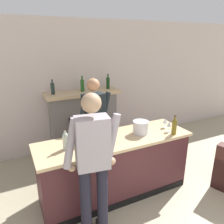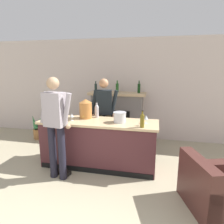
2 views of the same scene
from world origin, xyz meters
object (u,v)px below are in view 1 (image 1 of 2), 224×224
at_px(ice_bucket_steel, 141,127).
at_px(wine_glass_front_right, 165,121).
at_px(wine_bottle_rose_blush, 174,126).
at_px(wine_glass_near_bucket, 85,141).
at_px(fireplace_stone, 84,121).
at_px(wine_bottle_merlot_tall, 66,140).
at_px(copper_dispenser, 91,126).
at_px(person_bartender, 94,123).
at_px(wine_glass_front_left, 169,125).
at_px(wine_bottle_chardonnay_pale, 101,124).
at_px(person_customer, 93,164).

xyz_separation_m(ice_bucket_steel, wine_glass_front_right, (0.50, 0.03, 0.01)).
distance_m(wine_bottle_rose_blush, wine_glass_near_bucket, 1.39).
height_order(fireplace_stone, ice_bucket_steel, fireplace_stone).
xyz_separation_m(ice_bucket_steel, wine_bottle_merlot_tall, (-1.17, 0.00, 0.03)).
distance_m(copper_dispenser, wine_glass_near_bucket, 0.34).
bearing_deg(copper_dispenser, person_bartender, 64.13).
relative_size(person_bartender, ice_bucket_steel, 6.98).
bearing_deg(wine_glass_front_left, wine_bottle_chardonnay_pale, 157.42).
height_order(person_customer, wine_glass_front_right, person_customer).
bearing_deg(fireplace_stone, wine_bottle_chardonnay_pale, -96.96).
distance_m(copper_dispenser, ice_bucket_steel, 0.77).
xyz_separation_m(person_customer, wine_bottle_chardonnay_pale, (0.48, 0.87, 0.08)).
bearing_deg(wine_bottle_rose_blush, ice_bucket_steel, 151.02).
bearing_deg(wine_glass_front_left, copper_dispenser, 165.68).
xyz_separation_m(wine_bottle_merlot_tall, wine_bottle_rose_blush, (1.61, -0.25, 0.01)).
bearing_deg(wine_glass_front_right, wine_glass_near_bucket, -175.09).
distance_m(person_bartender, wine_glass_front_right, 1.19).
bearing_deg(wine_bottle_rose_blush, copper_dispenser, 160.83).
height_order(person_bartender, wine_glass_front_left, person_bartender).
bearing_deg(wine_bottle_rose_blush, person_bartender, 135.25).
bearing_deg(ice_bucket_steel, wine_bottle_chardonnay_pale, 153.22).
distance_m(wine_glass_front_right, wine_glass_front_left, 0.17).
distance_m(copper_dispenser, wine_bottle_merlot_tall, 0.46).
distance_m(person_customer, wine_bottle_chardonnay_pale, 1.00).
xyz_separation_m(person_bartender, wine_bottle_chardonnay_pale, (-0.04, -0.41, 0.14)).
height_order(person_customer, wine_bottle_merlot_tall, person_customer).
xyz_separation_m(ice_bucket_steel, wine_glass_front_left, (0.44, -0.14, 0.02)).
distance_m(ice_bucket_steel, wine_bottle_chardonnay_pale, 0.60).
height_order(person_bartender, copper_dispenser, person_bartender).
height_order(copper_dispenser, ice_bucket_steel, copper_dispenser).
distance_m(copper_dispenser, wine_bottle_chardonnay_pale, 0.24).
xyz_separation_m(copper_dispenser, wine_bottle_chardonnay_pale, (0.21, 0.10, -0.05)).
bearing_deg(wine_bottle_rose_blush, fireplace_stone, 113.44).
height_order(copper_dispenser, wine_glass_near_bucket, copper_dispenser).
bearing_deg(wine_glass_front_left, person_bartender, 138.74).
bearing_deg(person_customer, wine_bottle_merlot_tall, 103.90).
bearing_deg(wine_glass_near_bucket, copper_dispenser, 53.56).
distance_m(wine_bottle_rose_blush, wine_glass_front_right, 0.28).
height_order(ice_bucket_steel, wine_bottle_chardonnay_pale, wine_bottle_chardonnay_pale).
distance_m(ice_bucket_steel, wine_glass_near_bucket, 0.94).
xyz_separation_m(fireplace_stone, wine_bottle_chardonnay_pale, (-0.17, -1.36, 0.43)).
height_order(person_bartender, wine_bottle_rose_blush, person_bartender).
bearing_deg(wine_bottle_chardonnay_pale, wine_bottle_merlot_tall, -156.69).
relative_size(copper_dispenser, ice_bucket_steel, 1.61).
bearing_deg(fireplace_stone, wine_bottle_merlot_tall, -115.95).
relative_size(wine_bottle_rose_blush, wine_glass_near_bucket, 2.08).
bearing_deg(ice_bucket_steel, wine_glass_front_right, 3.03).
bearing_deg(wine_glass_front_right, wine_bottle_chardonnay_pale, 166.68).
height_order(wine_glass_near_bucket, wine_glass_front_left, wine_glass_front_left).
height_order(ice_bucket_steel, wine_glass_front_left, ice_bucket_steel).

